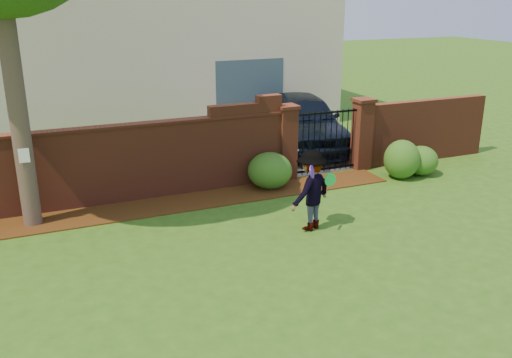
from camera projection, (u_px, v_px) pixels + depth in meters
name	position (u px, v px, depth m)	size (l,w,h in m)	color
ground	(263.00, 263.00, 9.64)	(80.00, 80.00, 0.01)	#2E5715
mulch_bed	(162.00, 206.00, 12.19)	(11.10, 1.08, 0.03)	#391F0A
brick_wall	(105.00, 164.00, 12.08)	(8.70, 0.31, 2.16)	maroon
brick_wall_return	(423.00, 130.00, 15.31)	(4.00, 0.25, 1.70)	maroon
pillar_left	(287.00, 142.00, 13.71)	(0.50, 0.50, 1.88)	maroon
pillar_right	(362.00, 134.00, 14.53)	(0.50, 0.50, 1.88)	maroon
iron_gate	(325.00, 142.00, 14.15)	(1.78, 0.03, 1.60)	black
driveway	(262.00, 138.00, 17.91)	(3.20, 8.00, 0.01)	gray
house	(152.00, 32.00, 19.46)	(12.40, 6.40, 6.30)	beige
car	(305.00, 123.00, 16.32)	(1.94, 4.81, 1.64)	black
paper_notice	(24.00, 156.00, 10.62)	(0.20, 0.01, 0.28)	white
shrub_left	(270.00, 171.00, 13.22)	(1.07, 1.07, 0.87)	#1F5519
shrub_middle	(402.00, 159.00, 13.90)	(0.90, 0.90, 0.99)	#1F5519
shrub_right	(421.00, 161.00, 14.20)	(0.85, 0.85, 0.76)	#1F5519
man	(312.00, 191.00, 10.78)	(1.04, 0.60, 1.62)	gray
frisbee_purple	(312.00, 172.00, 10.25)	(0.25, 0.25, 0.02)	#591CB0
frisbee_green	(330.00, 180.00, 10.87)	(0.27, 0.27, 0.02)	green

